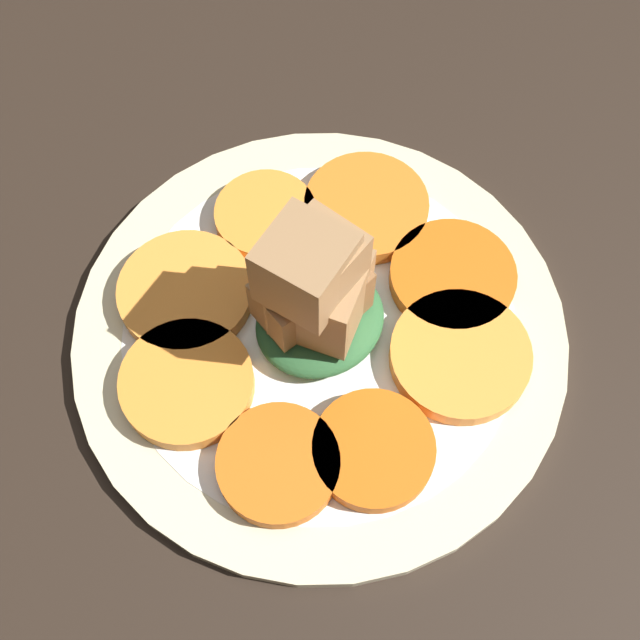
# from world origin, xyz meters

# --- Properties ---
(table_slab) EXTENTS (1.20, 1.20, 0.02)m
(table_slab) POSITION_xyz_m (0.00, 0.00, 0.01)
(table_slab) COLOR black
(table_slab) RESTS_ON ground
(plate) EXTENTS (0.30, 0.30, 0.01)m
(plate) POSITION_xyz_m (0.00, 0.00, 0.03)
(plate) COLOR beige
(plate) RESTS_ON table_slab
(carrot_slice_0) EXTENTS (0.08, 0.08, 0.01)m
(carrot_slice_0) POSITION_xyz_m (-0.05, 0.07, 0.04)
(carrot_slice_0) COLOR orange
(carrot_slice_0) RESTS_ON plate
(carrot_slice_1) EXTENTS (0.08, 0.08, 0.01)m
(carrot_slice_1) POSITION_xyz_m (-0.08, 0.03, 0.04)
(carrot_slice_1) COLOR #D56013
(carrot_slice_1) RESTS_ON plate
(carrot_slice_2) EXTENTS (0.08, 0.08, 0.01)m
(carrot_slice_2) POSITION_xyz_m (-0.08, -0.04, 0.04)
(carrot_slice_2) COLOR orange
(carrot_slice_2) RESTS_ON plate
(carrot_slice_3) EXTENTS (0.06, 0.06, 0.01)m
(carrot_slice_3) POSITION_xyz_m (-0.02, -0.08, 0.04)
(carrot_slice_3) COLOR orange
(carrot_slice_3) RESTS_ON plate
(carrot_slice_4) EXTENTS (0.08, 0.08, 0.01)m
(carrot_slice_4) POSITION_xyz_m (0.05, -0.07, 0.04)
(carrot_slice_4) COLOR orange
(carrot_slice_4) RESTS_ON plate
(carrot_slice_5) EXTENTS (0.08, 0.08, 0.01)m
(carrot_slice_5) POSITION_xyz_m (0.08, -0.02, 0.04)
(carrot_slice_5) COLOR orange
(carrot_slice_5) RESTS_ON plate
(carrot_slice_6) EXTENTS (0.07, 0.07, 0.01)m
(carrot_slice_6) POSITION_xyz_m (0.07, 0.05, 0.04)
(carrot_slice_6) COLOR orange
(carrot_slice_6) RESTS_ON plate
(carrot_slice_7) EXTENTS (0.07, 0.07, 0.01)m
(carrot_slice_7) POSITION_xyz_m (0.03, 0.08, 0.04)
(carrot_slice_7) COLOR #D45F12
(carrot_slice_7) RESTS_ON plate
(center_pile) EXTENTS (0.08, 0.07, 0.10)m
(center_pile) POSITION_xyz_m (0.00, -0.00, 0.07)
(center_pile) COLOR #2D6033
(center_pile) RESTS_ON plate
(fork) EXTENTS (0.17, 0.03, 0.00)m
(fork) POSITION_xyz_m (0.01, -0.05, 0.03)
(fork) COLOR silver
(fork) RESTS_ON plate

